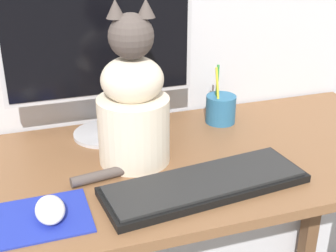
{
  "coord_description": "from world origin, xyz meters",
  "views": [
    {
      "loc": [
        -0.27,
        -0.97,
        1.32
      ],
      "look_at": [
        0.03,
        -0.06,
        0.88
      ],
      "focal_mm": 50.0,
      "sensor_mm": 36.0,
      "label": 1
    }
  ],
  "objects": [
    {
      "name": "cat",
      "position": [
        -0.03,
        0.03,
        0.9
      ],
      "size": [
        0.27,
        0.21,
        0.4
      ],
      "rotation": [
        0.0,
        0.0,
        -0.19
      ],
      "color": "beige",
      "rests_on": "desk"
    },
    {
      "name": "desk",
      "position": [
        0.0,
        0.0,
        0.65
      ],
      "size": [
        1.49,
        0.58,
        0.76
      ],
      "color": "brown",
      "rests_on": "ground_plane"
    },
    {
      "name": "mousepad_left",
      "position": [
        -0.27,
        -0.15,
        0.76
      ],
      "size": [
        0.19,
        0.16,
        0.0
      ],
      "rotation": [
        0.0,
        0.0,
        0.02
      ],
      "color": "#1E2D9E",
      "rests_on": "desk"
    },
    {
      "name": "keyboard",
      "position": [
        0.09,
        -0.15,
        0.77
      ],
      "size": [
        0.48,
        0.21,
        0.02
      ],
      "rotation": [
        0.0,
        0.0,
        0.11
      ],
      "color": "black",
      "rests_on": "desk"
    },
    {
      "name": "pen_cup",
      "position": [
        0.27,
        0.18,
        0.8
      ],
      "size": [
        0.09,
        0.09,
        0.17
      ],
      "color": "#286089",
      "rests_on": "desk"
    },
    {
      "name": "computer_mouse_left",
      "position": [
        -0.26,
        -0.16,
        0.78
      ],
      "size": [
        0.06,
        0.1,
        0.03
      ],
      "color": "white",
      "rests_on": "mousepad_left"
    },
    {
      "name": "monitor",
      "position": [
        -0.08,
        0.19,
        0.98
      ],
      "size": [
        0.5,
        0.17,
        0.4
      ],
      "color": "#B2B2B7",
      "rests_on": "desk"
    }
  ]
}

